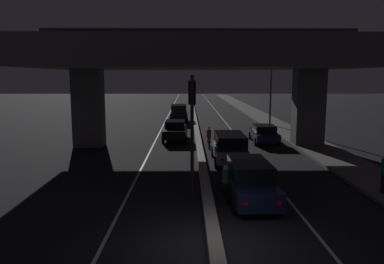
{
  "coord_description": "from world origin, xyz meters",
  "views": [
    {
      "loc": [
        -0.77,
        -10.41,
        5.03
      ],
      "look_at": [
        -0.5,
        15.35,
        1.2
      ],
      "focal_mm": 35.0,
      "sensor_mm": 36.0,
      "label": 1
    }
  ],
  "objects_px": {
    "car_black_lead_oncoming": "(175,130)",
    "motorcycle_black_filtering_near": "(226,184)",
    "car_dark_blue_lead": "(249,180)",
    "motorcycle_red_filtering_far": "(209,138)",
    "traffic_light_left_of_median": "(192,117)",
    "street_lamp": "(267,82)",
    "car_dark_blue_third": "(264,133)",
    "motorcycle_white_filtering_mid": "(218,157)",
    "car_black_second_oncoming": "(179,113)",
    "car_silver_second": "(230,147)"
  },
  "relations": [
    {
      "from": "motorcycle_white_filtering_mid",
      "to": "car_black_second_oncoming",
      "type": "bearing_deg",
      "value": 5.71
    },
    {
      "from": "car_dark_blue_third",
      "to": "car_black_lead_oncoming",
      "type": "height_order",
      "value": "car_black_lead_oncoming"
    },
    {
      "from": "traffic_light_left_of_median",
      "to": "motorcycle_black_filtering_near",
      "type": "xyz_separation_m",
      "value": [
        1.41,
        0.29,
        -2.86
      ]
    },
    {
      "from": "car_dark_blue_lead",
      "to": "car_black_second_oncoming",
      "type": "xyz_separation_m",
      "value": [
        -3.54,
        26.9,
        0.14
      ]
    },
    {
      "from": "car_silver_second",
      "to": "car_dark_blue_third",
      "type": "height_order",
      "value": "car_silver_second"
    },
    {
      "from": "traffic_light_left_of_median",
      "to": "car_dark_blue_lead",
      "type": "height_order",
      "value": "traffic_light_left_of_median"
    },
    {
      "from": "motorcycle_black_filtering_near",
      "to": "motorcycle_white_filtering_mid",
      "type": "xyz_separation_m",
      "value": [
        0.08,
        5.37,
        -0.01
      ]
    },
    {
      "from": "traffic_light_left_of_median",
      "to": "motorcycle_red_filtering_far",
      "type": "height_order",
      "value": "traffic_light_left_of_median"
    },
    {
      "from": "traffic_light_left_of_median",
      "to": "motorcycle_black_filtering_near",
      "type": "distance_m",
      "value": 3.2
    },
    {
      "from": "car_dark_blue_lead",
      "to": "car_dark_blue_third",
      "type": "bearing_deg",
      "value": -15.28
    },
    {
      "from": "car_dark_blue_third",
      "to": "motorcycle_white_filtering_mid",
      "type": "bearing_deg",
      "value": 153.75
    },
    {
      "from": "traffic_light_left_of_median",
      "to": "street_lamp",
      "type": "distance_m",
      "value": 24.57
    },
    {
      "from": "car_dark_blue_lead",
      "to": "car_black_second_oncoming",
      "type": "height_order",
      "value": "car_black_second_oncoming"
    },
    {
      "from": "traffic_light_left_of_median",
      "to": "motorcycle_white_filtering_mid",
      "type": "height_order",
      "value": "traffic_light_left_of_median"
    },
    {
      "from": "car_dark_blue_third",
      "to": "car_black_lead_oncoming",
      "type": "bearing_deg",
      "value": 81.01
    },
    {
      "from": "car_black_lead_oncoming",
      "to": "motorcycle_black_filtering_near",
      "type": "relative_size",
      "value": 2.34
    },
    {
      "from": "car_dark_blue_third",
      "to": "motorcycle_black_filtering_near",
      "type": "distance_m",
      "value": 14.02
    },
    {
      "from": "motorcycle_black_filtering_near",
      "to": "motorcycle_white_filtering_mid",
      "type": "distance_m",
      "value": 5.37
    },
    {
      "from": "car_silver_second",
      "to": "car_black_second_oncoming",
      "type": "distance_m",
      "value": 20.17
    },
    {
      "from": "car_dark_blue_third",
      "to": "motorcycle_black_filtering_near",
      "type": "height_order",
      "value": "motorcycle_black_filtering_near"
    },
    {
      "from": "traffic_light_left_of_median",
      "to": "motorcycle_black_filtering_near",
      "type": "bearing_deg",
      "value": 11.6
    },
    {
      "from": "car_black_lead_oncoming",
      "to": "car_black_second_oncoming",
      "type": "bearing_deg",
      "value": -179.47
    },
    {
      "from": "car_dark_blue_lead",
      "to": "motorcycle_black_filtering_near",
      "type": "xyz_separation_m",
      "value": [
        -0.93,
        0.23,
        -0.25
      ]
    },
    {
      "from": "street_lamp",
      "to": "motorcycle_white_filtering_mid",
      "type": "height_order",
      "value": "street_lamp"
    },
    {
      "from": "motorcycle_white_filtering_mid",
      "to": "car_black_lead_oncoming",
      "type": "bearing_deg",
      "value": 14.83
    },
    {
      "from": "car_dark_blue_lead",
      "to": "car_silver_second",
      "type": "relative_size",
      "value": 1.03
    },
    {
      "from": "car_dark_blue_third",
      "to": "motorcycle_white_filtering_mid",
      "type": "distance_m",
      "value": 9.01
    },
    {
      "from": "car_dark_blue_lead",
      "to": "car_black_lead_oncoming",
      "type": "xyz_separation_m",
      "value": [
        -3.55,
        14.84,
        -0.06
      ]
    },
    {
      "from": "traffic_light_left_of_median",
      "to": "car_dark_blue_lead",
      "type": "relative_size",
      "value": 1.06
    },
    {
      "from": "street_lamp",
      "to": "motorcycle_black_filtering_near",
      "type": "distance_m",
      "value": 24.17
    },
    {
      "from": "street_lamp",
      "to": "motorcycle_white_filtering_mid",
      "type": "relative_size",
      "value": 4.02
    },
    {
      "from": "motorcycle_black_filtering_near",
      "to": "motorcycle_white_filtering_mid",
      "type": "height_order",
      "value": "motorcycle_black_filtering_near"
    },
    {
      "from": "car_silver_second",
      "to": "motorcycle_red_filtering_far",
      "type": "height_order",
      "value": "car_silver_second"
    },
    {
      "from": "car_black_lead_oncoming",
      "to": "motorcycle_black_filtering_near",
      "type": "distance_m",
      "value": 14.84
    },
    {
      "from": "motorcycle_red_filtering_far",
      "to": "car_silver_second",
      "type": "bearing_deg",
      "value": -166.42
    },
    {
      "from": "car_dark_blue_lead",
      "to": "motorcycle_black_filtering_near",
      "type": "relative_size",
      "value": 2.48
    },
    {
      "from": "car_black_lead_oncoming",
      "to": "motorcycle_black_filtering_near",
      "type": "bearing_deg",
      "value": 10.77
    },
    {
      "from": "street_lamp",
      "to": "car_silver_second",
      "type": "relative_size",
      "value": 1.61
    },
    {
      "from": "car_dark_blue_third",
      "to": "car_black_second_oncoming",
      "type": "relative_size",
      "value": 1.05
    },
    {
      "from": "traffic_light_left_of_median",
      "to": "car_dark_blue_third",
      "type": "height_order",
      "value": "traffic_light_left_of_median"
    },
    {
      "from": "street_lamp",
      "to": "motorcycle_red_filtering_far",
      "type": "relative_size",
      "value": 3.85
    },
    {
      "from": "car_dark_blue_lead",
      "to": "car_black_second_oncoming",
      "type": "bearing_deg",
      "value": 5.93
    },
    {
      "from": "car_silver_second",
      "to": "motorcycle_red_filtering_far",
      "type": "bearing_deg",
      "value": 12.46
    },
    {
      "from": "street_lamp",
      "to": "car_silver_second",
      "type": "bearing_deg",
      "value": -108.8
    },
    {
      "from": "car_black_lead_oncoming",
      "to": "motorcycle_red_filtering_far",
      "type": "distance_m",
      "value": 4.1
    },
    {
      "from": "car_dark_blue_third",
      "to": "car_black_second_oncoming",
      "type": "distance_m",
      "value": 14.98
    },
    {
      "from": "traffic_light_left_of_median",
      "to": "car_silver_second",
      "type": "bearing_deg",
      "value": 71.85
    },
    {
      "from": "car_dark_blue_lead",
      "to": "motorcycle_red_filtering_far",
      "type": "height_order",
      "value": "car_dark_blue_lead"
    },
    {
      "from": "street_lamp",
      "to": "car_black_lead_oncoming",
      "type": "xyz_separation_m",
      "value": [
        -9.04,
        -8.38,
        -3.69
      ]
    },
    {
      "from": "car_dark_blue_third",
      "to": "motorcycle_black_filtering_near",
      "type": "bearing_deg",
      "value": 163.65
    }
  ]
}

